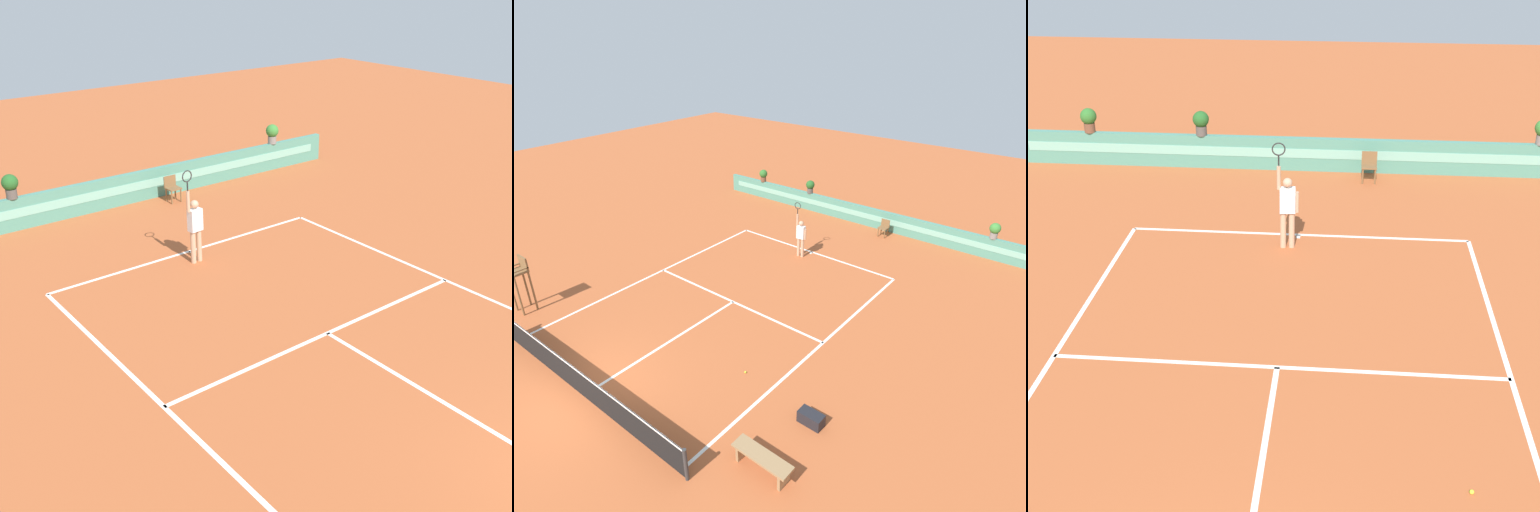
# 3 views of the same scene
# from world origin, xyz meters

# --- Properties ---
(ground_plane) EXTENTS (60.00, 60.00, 0.00)m
(ground_plane) POSITION_xyz_m (0.00, 6.00, 0.00)
(ground_plane) COLOR #B2562D
(court_lines) EXTENTS (8.32, 11.94, 0.01)m
(court_lines) POSITION_xyz_m (0.00, 6.72, 0.00)
(court_lines) COLOR white
(court_lines) RESTS_ON ground
(back_wall_barrier) EXTENTS (18.00, 0.21, 1.00)m
(back_wall_barrier) POSITION_xyz_m (0.00, 16.39, 0.50)
(back_wall_barrier) COLOR #4C8E7A
(back_wall_barrier) RESTS_ON ground
(ball_kid_chair) EXTENTS (0.44, 0.44, 0.85)m
(ball_kid_chair) POSITION_xyz_m (1.76, 15.66, 0.48)
(ball_kid_chair) COLOR brown
(ball_kid_chair) RESTS_ON ground
(tennis_player) EXTENTS (0.62, 0.26, 2.58)m
(tennis_player) POSITION_xyz_m (-0.22, 11.21, 1.05)
(tennis_player) COLOR tan
(tennis_player) RESTS_ON ground
(tennis_ball_near_baseline) EXTENTS (0.07, 0.07, 0.07)m
(tennis_ball_near_baseline) POSITION_xyz_m (3.04, 3.64, 0.03)
(tennis_ball_near_baseline) COLOR #CCE033
(tennis_ball_near_baseline) RESTS_ON ground
(potted_plant_left) EXTENTS (0.48, 0.48, 0.72)m
(potted_plant_left) POSITION_xyz_m (-3.21, 16.39, 1.41)
(potted_plant_left) COLOR #514C47
(potted_plant_left) RESTS_ON back_wall_barrier
(potted_plant_far_left) EXTENTS (0.48, 0.48, 0.72)m
(potted_plant_far_left) POSITION_xyz_m (-6.61, 16.39, 1.41)
(potted_plant_far_left) COLOR brown
(potted_plant_far_left) RESTS_ON back_wall_barrier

